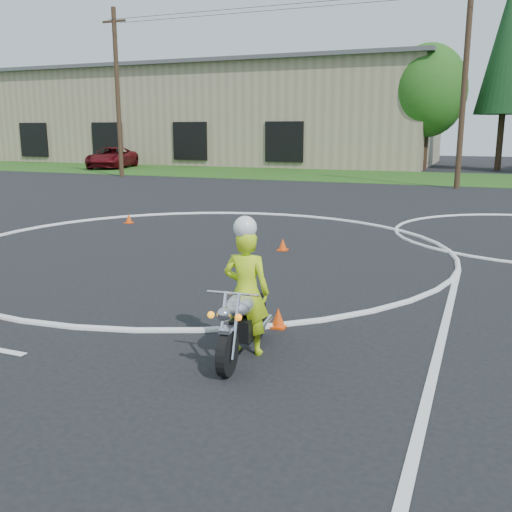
% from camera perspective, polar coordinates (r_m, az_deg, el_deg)
% --- Properties ---
extents(ground, '(120.00, 120.00, 0.00)m').
position_cam_1_polar(ground, '(11.68, -12.11, -2.03)').
color(ground, black).
rests_on(ground, ground).
extents(grass_strip, '(120.00, 10.00, 0.02)m').
position_cam_1_polar(grass_strip, '(37.00, 12.11, 7.78)').
color(grass_strip, '#1E4714').
rests_on(grass_strip, ground).
extents(course_markings, '(19.05, 19.05, 0.12)m').
position_cam_1_polar(course_markings, '(14.60, 4.70, 1.14)').
color(course_markings, silver).
rests_on(course_markings, ground).
extents(primary_motorcycle, '(0.65, 1.87, 0.98)m').
position_cam_1_polar(primary_motorcycle, '(7.35, -1.32, -6.52)').
color(primary_motorcycle, black).
rests_on(primary_motorcycle, ground).
extents(rider_primary_grp, '(0.64, 0.46, 1.83)m').
position_cam_1_polar(rider_primary_grp, '(7.35, -0.97, -3.23)').
color(rider_primary_grp, '#C1EA18').
rests_on(rider_primary_grp, ground).
extents(pickup_grp, '(4.11, 6.22, 1.59)m').
position_cam_1_polar(pickup_grp, '(45.66, -14.21, 9.51)').
color(pickup_grp, '#5A0A11').
rests_on(pickup_grp, ground).
extents(traffic_cones, '(18.98, 14.41, 0.30)m').
position_cam_1_polar(traffic_cones, '(13.03, 11.43, 0.12)').
color(traffic_cones, '#F6480C').
rests_on(traffic_cones, ground).
extents(warehouse, '(41.00, 17.00, 8.30)m').
position_cam_1_polar(warehouse, '(55.05, -4.42, 13.80)').
color(warehouse, tan).
rests_on(warehouse, ground).
extents(utility_poles, '(41.60, 1.12, 10.00)m').
position_cam_1_polar(utility_poles, '(30.45, 20.14, 16.14)').
color(utility_poles, '#473321').
rests_on(utility_poles, ground).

